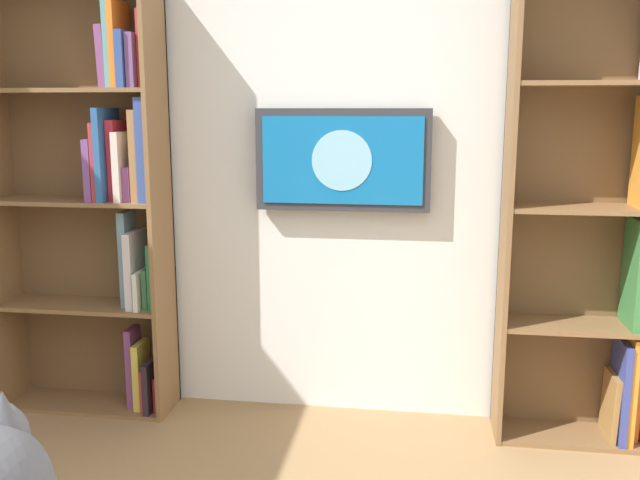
# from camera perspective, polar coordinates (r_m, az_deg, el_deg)

# --- Properties ---
(wall_back) EXTENTS (4.52, 0.06, 2.70)m
(wall_back) POSITION_cam_1_polar(r_m,az_deg,el_deg) (3.27, 0.86, 8.68)
(wall_back) COLOR silver
(wall_back) RESTS_ON ground
(bookshelf_left) EXTENTS (0.80, 0.28, 2.11)m
(bookshelf_left) POSITION_cam_1_polar(r_m,az_deg,el_deg) (3.22, 23.86, 1.20)
(bookshelf_left) COLOR brown
(bookshelf_left) RESTS_ON ground
(bookshelf_right) EXTENTS (0.84, 0.28, 2.08)m
(bookshelf_right) POSITION_cam_1_polar(r_m,az_deg,el_deg) (3.45, -17.73, 3.50)
(bookshelf_right) COLOR brown
(bookshelf_right) RESTS_ON ground
(wall_mounted_tv) EXTENTS (0.81, 0.07, 0.47)m
(wall_mounted_tv) POSITION_cam_1_polar(r_m,az_deg,el_deg) (3.18, 1.89, 6.64)
(wall_mounted_tv) COLOR #333338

